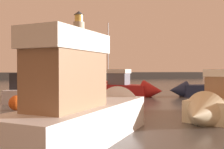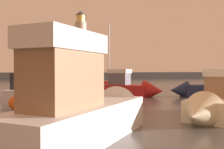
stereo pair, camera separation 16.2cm
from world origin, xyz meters
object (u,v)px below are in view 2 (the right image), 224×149
Objects in this scene: lighthouse at (81,43)px; motorboat_0 at (91,106)px; motorboat_1 at (213,104)px; motorboat_5 at (28,90)px; motorboat_2 at (207,88)px; motorboat_4 at (132,88)px; mooring_buoy at (16,103)px; sailboat_moored at (106,84)px.

motorboat_0 is (-6.07, -59.81, -8.52)m from lighthouse.
motorboat_5 is at bearing 130.61° from motorboat_1.
motorboat_4 is at bearing 162.57° from motorboat_2.
motorboat_0 is 1.31× the size of motorboat_4.
motorboat_4 is (-0.42, 12.06, 0.01)m from motorboat_1.
motorboat_4 is at bearing 35.06° from mooring_buoy.
lighthouse is 2.75× the size of motorboat_4.
motorboat_1 is 0.71× the size of sailboat_moored.
motorboat_4 is 6.44× the size of mooring_buoy.
motorboat_0 reaches higher than motorboat_4.
motorboat_1 is 6.64× the size of mooring_buoy.
lighthouse is at bearing 84.20° from motorboat_0.
motorboat_1 is 15.33m from motorboat_5.
lighthouse is at bearing 78.32° from motorboat_5.
motorboat_5 is at bearing 174.09° from motorboat_2.
motorboat_5 is at bearing -130.92° from sailboat_moored.
sailboat_moored is at bearing 120.43° from motorboat_2.
lighthouse is 2.67× the size of motorboat_1.
motorboat_0 is at bearing -63.83° from mooring_buoy.
motorboat_0 is 1.09× the size of motorboat_5.
sailboat_moored is (-0.88, 22.14, -0.22)m from motorboat_1.
motorboat_5 is 6.35m from mooring_buoy.
motorboat_1 is (0.42, -57.83, -8.90)m from lighthouse.
mooring_buoy is at bearing -118.62° from sailboat_moored.
motorboat_0 is at bearing -75.66° from motorboat_5.
sailboat_moored reaches higher than motorboat_1.
sailboat_moored is (-7.16, 12.18, -0.27)m from motorboat_2.
sailboat_moored is (-0.46, 10.08, -0.23)m from motorboat_4.
motorboat_2 is at bearing -82.03° from lighthouse.
motorboat_0 is at bearing -113.39° from motorboat_4.
motorboat_4 is (0.00, -45.77, -8.89)m from lighthouse.
motorboat_1 is at bearing -89.58° from lighthouse.
motorboat_1 is 11.77m from motorboat_2.
motorboat_4 reaches higher than mooring_buoy.
motorboat_1 is 11.38m from mooring_buoy.
motorboat_0 reaches higher than motorboat_1.
lighthouse is 54.21m from mooring_buoy.
lighthouse is 1.89× the size of sailboat_moored.
lighthouse is 58.51m from motorboat_1.
lighthouse reaches higher than motorboat_2.
motorboat_4 reaches higher than motorboat_2.
motorboat_1 is 22.16m from sailboat_moored.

